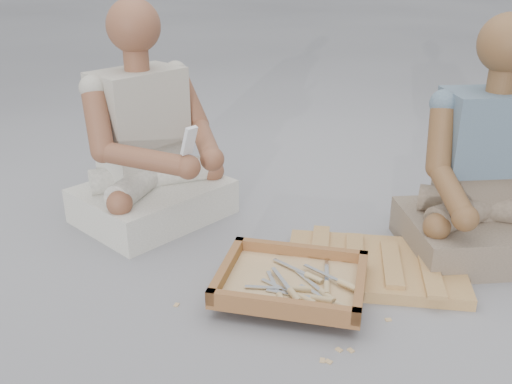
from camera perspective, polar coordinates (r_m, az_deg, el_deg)
The scene contains 30 objects.
ground at distance 2.10m, azimuth 1.45°, elevation -8.76°, with size 60.00×60.00×0.00m, color gray.
carved_panel at distance 2.18m, azimuth 11.71°, elevation -7.29°, with size 0.65×0.43×0.04m, color brown.
tool_tray at distance 1.97m, azimuth 3.57°, elevation -8.87°, with size 0.57×0.50×0.06m.
chisel_0 at distance 1.98m, azimuth 5.33°, elevation -8.33°, with size 0.22×0.08×0.02m.
chisel_1 at distance 1.94m, azimuth 8.61°, elevation -8.93°, with size 0.22×0.08×0.02m.
chisel_2 at distance 1.86m, azimuth 8.32°, elevation -11.11°, with size 0.22×0.08×0.02m.
chisel_3 at distance 1.88m, azimuth 5.90°, elevation -10.51°, with size 0.22×0.06×0.02m.
chisel_4 at distance 1.88m, azimuth 2.42°, elevation -10.43°, with size 0.16×0.18×0.02m.
chisel_5 at distance 1.90m, azimuth 6.75°, elevation -9.98°, with size 0.19×0.13×0.02m.
chisel_6 at distance 1.88m, azimuth 3.59°, elevation -9.96°, with size 0.18×0.16×0.02m.
chisel_7 at distance 1.91m, azimuth 3.83°, elevation -9.63°, with size 0.21×0.10×0.02m.
chisel_8 at distance 1.88m, azimuth 4.47°, elevation -10.43°, with size 0.22×0.07×0.02m.
chisel_9 at distance 1.94m, azimuth 7.09°, elevation -9.24°, with size 0.10×0.21×0.02m.
wood_chip_0 at distance 2.24m, azimuth 9.02°, elevation -6.74°, with size 0.02×0.01×0.00m, color #DAAA81.
wood_chip_1 at distance 1.74m, azimuth 6.66°, elevation -16.37°, with size 0.02×0.01×0.00m, color #DAAA81.
wood_chip_2 at distance 1.98m, azimuth 1.35°, elevation -10.86°, with size 0.02×0.01×0.00m, color #DAAA81.
wood_chip_3 at distance 1.98m, azimuth -7.94°, elevation -11.11°, with size 0.02×0.01×0.00m, color #DAAA81.
wood_chip_4 at distance 1.93m, azimuth 9.44°, elevation -12.15°, with size 0.02×0.01×0.00m, color #DAAA81.
wood_chip_5 at distance 1.79m, azimuth 8.30°, elevation -15.35°, with size 0.02×0.01×0.00m, color #DAAA81.
wood_chip_6 at distance 1.99m, azimuth 2.74°, elevation -10.56°, with size 0.02×0.01×0.00m, color #DAAA81.
wood_chip_7 at distance 1.92m, azimuth 4.45°, elevation -12.02°, with size 0.02×0.01×0.00m, color #DAAA81.
wood_chip_8 at distance 1.92m, azimuth 1.07°, elevation -12.05°, with size 0.02×0.01×0.00m, color #DAAA81.
wood_chip_9 at distance 1.74m, azimuth 7.28°, elevation -16.47°, with size 0.02×0.01×0.00m, color #DAAA81.
wood_chip_10 at distance 2.17m, azimuth 4.85°, elevation -7.59°, with size 0.02×0.01×0.00m, color #DAAA81.
wood_chip_11 at distance 1.79m, azimuth 9.46°, elevation -15.36°, with size 0.02×0.01×0.00m, color #DAAA81.
wood_chip_12 at distance 1.94m, azimuth 13.09°, elevation -12.33°, with size 0.02×0.01×0.00m, color #DAAA81.
wood_chip_13 at distance 2.21m, azimuth 11.27°, elevation -7.31°, with size 0.02×0.01×0.00m, color #DAAA81.
craftsman at distance 2.48m, azimuth -10.69°, elevation 4.21°, with size 0.69×0.70×0.94m.
companion at distance 2.33m, azimuth 22.25°, elevation 1.18°, with size 0.74×0.71×0.91m.
mobile_phone at distance 2.15m, azimuth -6.71°, elevation 5.14°, with size 0.07×0.06×0.12m.
Camera 1 is at (0.79, -1.60, 1.11)m, focal length 40.00 mm.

